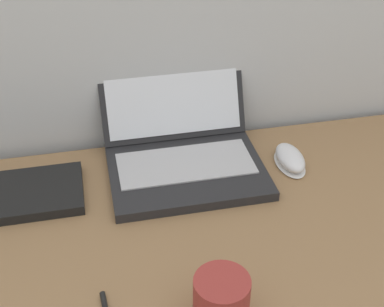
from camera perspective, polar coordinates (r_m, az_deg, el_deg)
name	(u,v)px	position (r m, az deg, el deg)	size (l,w,h in m)	color
laptop	(181,136)	(1.11, -1.21, 1.90)	(0.31, 0.34, 0.25)	#232326
drink_cup	(221,301)	(0.80, 3.15, -15.44)	(0.08, 0.08, 0.09)	#9E332D
computer_mouse	(290,159)	(1.14, 10.41, -0.56)	(0.06, 0.11, 0.04)	white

